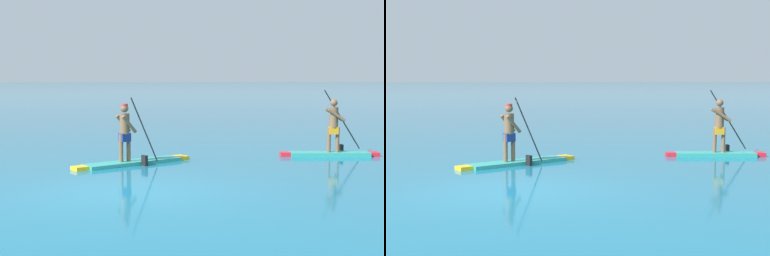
{
  "view_description": "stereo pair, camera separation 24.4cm",
  "coord_description": "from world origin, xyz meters",
  "views": [
    {
      "loc": [
        -0.1,
        -11.67,
        2.33
      ],
      "look_at": [
        2.13,
        6.32,
        0.7
      ],
      "focal_mm": 53.73,
      "sensor_mm": 36.0,
      "label": 1
    },
    {
      "loc": [
        0.15,
        -11.7,
        2.33
      ],
      "look_at": [
        2.13,
        6.32,
        0.7
      ],
      "focal_mm": 53.73,
      "sensor_mm": 36.0,
      "label": 2
    }
  ],
  "objects": [
    {
      "name": "ground",
      "position": [
        0.0,
        0.0,
        0.0
      ],
      "size": [
        440.0,
        440.0,
        0.0
      ],
      "primitive_type": "plane",
      "color": "#196B8C"
    },
    {
      "name": "paddleboarder_mid_center",
      "position": [
        0.15,
        3.49,
        0.34
      ],
      "size": [
        3.18,
        2.11,
        1.85
      ],
      "rotation": [
        0.0,
        0.0,
        0.54
      ],
      "color": "teal",
      "rests_on": "ground"
    },
    {
      "name": "paddleboarder_far_right",
      "position": [
        6.02,
        4.42,
        0.38
      ],
      "size": [
        2.91,
        0.84,
        1.96
      ],
      "rotation": [
        0.0,
        0.0,
        -0.11
      ],
      "color": "teal",
      "rests_on": "ground"
    }
  ]
}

